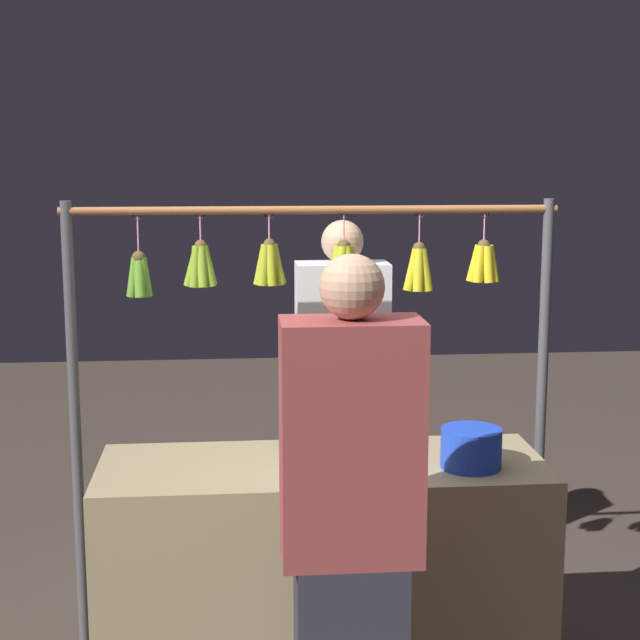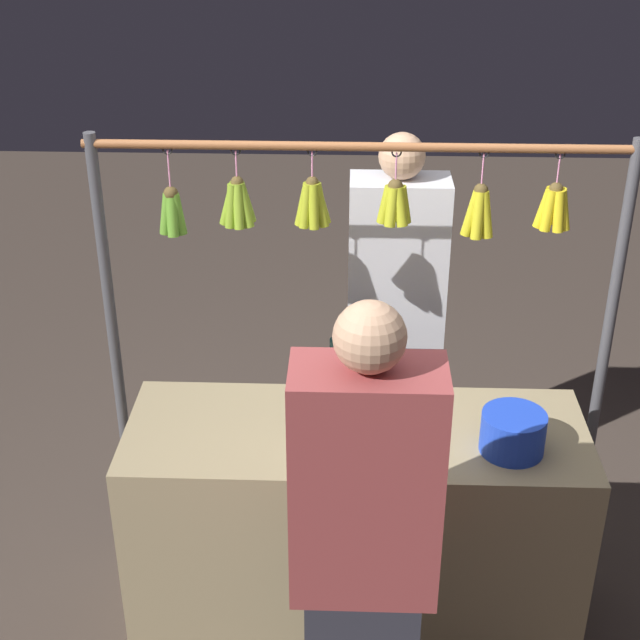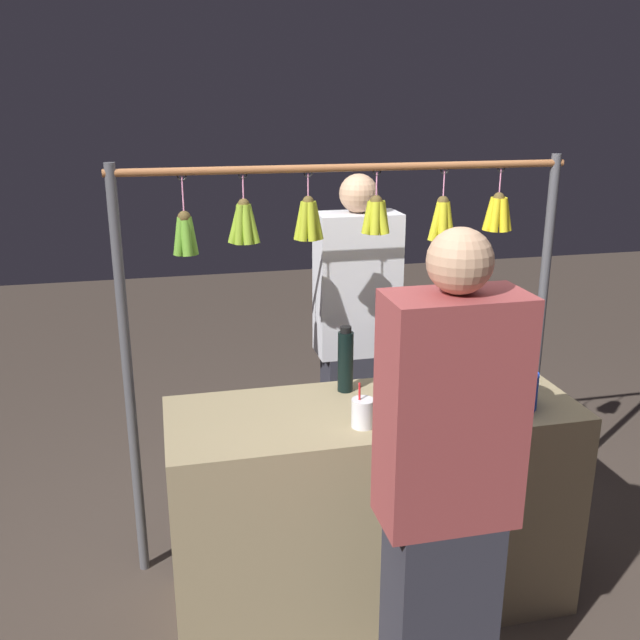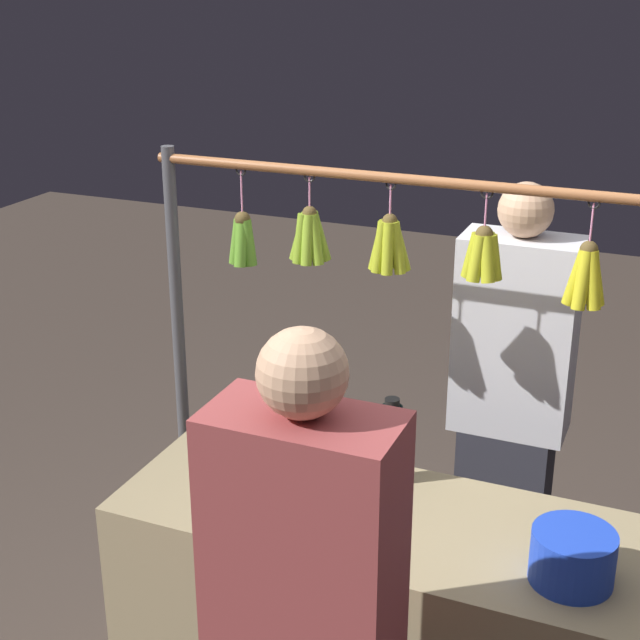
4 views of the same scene
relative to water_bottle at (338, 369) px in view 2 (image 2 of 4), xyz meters
name	(u,v)px [view 2 (image 2 of 4)]	position (x,y,z in m)	size (l,w,h in m)	color
ground_plane	(352,618)	(-0.07, 0.19, -1.03)	(12.00, 12.00, 0.00)	#483C34
market_counter	(354,530)	(-0.07, 0.19, -0.58)	(1.63, 0.59, 0.90)	tan
display_rack	(362,265)	(-0.08, -0.24, 0.31)	(1.96, 0.13, 1.83)	#4C4C51
water_bottle	(338,369)	(0.00, 0.00, 0.00)	(0.06, 0.06, 0.28)	black
blue_bucket	(513,433)	(-0.59, 0.29, -0.06)	(0.22, 0.22, 0.14)	blue
drink_cup	(329,441)	(0.02, 0.34, -0.08)	(0.09, 0.09, 0.17)	silver
vendor_person	(395,329)	(-0.23, -0.65, -0.18)	(0.41, 0.22, 1.72)	#2D2D38
customer_person	(363,575)	(-0.09, 0.86, -0.18)	(0.41, 0.22, 1.74)	#2D2D38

